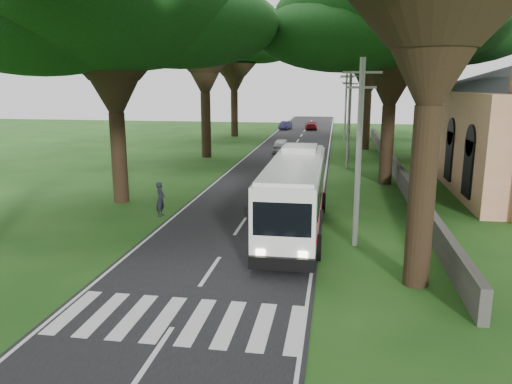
% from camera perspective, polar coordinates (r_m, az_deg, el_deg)
% --- Properties ---
extents(ground, '(140.00, 140.00, 0.00)m').
position_cam_1_polar(ground, '(17.45, -6.90, -11.41)').
color(ground, '#194413').
rests_on(ground, ground).
extents(road, '(8.00, 120.00, 0.04)m').
position_cam_1_polar(road, '(41.15, 2.71, 2.75)').
color(road, black).
rests_on(road, ground).
extents(crosswalk, '(8.00, 3.00, 0.01)m').
position_cam_1_polar(crosswalk, '(15.73, -8.96, -14.30)').
color(crosswalk, silver).
rests_on(crosswalk, ground).
extents(property_wall, '(0.35, 50.00, 1.20)m').
position_cam_1_polar(property_wall, '(40.06, 15.47, 2.89)').
color(property_wall, '#383533').
rests_on(property_wall, ground).
extents(pole_near, '(1.60, 0.24, 8.00)m').
position_cam_1_polar(pole_near, '(21.50, 11.67, 4.63)').
color(pole_near, gray).
rests_on(pole_near, ground).
extents(pole_mid, '(1.60, 0.24, 8.00)m').
position_cam_1_polar(pole_mid, '(41.39, 10.60, 8.43)').
color(pole_mid, gray).
rests_on(pole_mid, ground).
extents(pole_far, '(1.60, 0.24, 8.00)m').
position_cam_1_polar(pole_far, '(61.35, 10.22, 9.76)').
color(pole_far, gray).
rests_on(pole_far, ground).
extents(tree_l_mida, '(15.26, 15.26, 13.91)m').
position_cam_1_polar(tree_l_mida, '(30.23, -16.30, 18.85)').
color(tree_l_mida, black).
rests_on(tree_l_mida, ground).
extents(tree_l_midb, '(13.48, 13.48, 15.10)m').
position_cam_1_polar(tree_l_midb, '(47.12, -5.99, 18.67)').
color(tree_l_midb, black).
rests_on(tree_l_midb, ground).
extents(tree_l_far, '(12.94, 12.94, 14.46)m').
position_cam_1_polar(tree_l_far, '(64.76, -2.56, 16.60)').
color(tree_l_far, black).
rests_on(tree_l_far, ground).
extents(tree_r_mida, '(15.87, 15.87, 14.41)m').
position_cam_1_polar(tree_r_mida, '(35.65, 15.51, 18.48)').
color(tree_r_mida, black).
rests_on(tree_r_mida, ground).
extents(tree_r_midb, '(13.74, 13.74, 14.83)m').
position_cam_1_polar(tree_r_midb, '(53.56, 12.92, 17.37)').
color(tree_r_midb, black).
rests_on(tree_r_midb, ground).
extents(tree_r_far, '(16.15, 16.15, 16.67)m').
position_cam_1_polar(tree_r_far, '(71.64, 12.91, 17.22)').
color(tree_r_far, black).
rests_on(tree_r_far, ground).
extents(coach_bus, '(2.80, 11.73, 3.46)m').
position_cam_1_polar(coach_bus, '(23.74, 4.49, -0.10)').
color(coach_bus, white).
rests_on(coach_bus, ground).
extents(distant_car_a, '(1.69, 4.11, 1.39)m').
position_cam_1_polar(distant_car_a, '(50.00, 2.99, 5.35)').
color(distant_car_a, silver).
rests_on(distant_car_a, road).
extents(distant_car_b, '(1.77, 3.73, 1.18)m').
position_cam_1_polar(distant_car_b, '(73.61, 3.38, 7.61)').
color(distant_car_b, navy).
rests_on(distant_car_b, road).
extents(distant_car_c, '(2.03, 4.29, 1.21)m').
position_cam_1_polar(distant_car_c, '(74.07, 6.32, 7.60)').
color(distant_car_c, maroon).
rests_on(distant_car_c, road).
extents(pedestrian, '(0.45, 0.67, 1.84)m').
position_cam_1_polar(pedestrian, '(26.90, -10.86, -0.83)').
color(pedestrian, black).
rests_on(pedestrian, ground).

